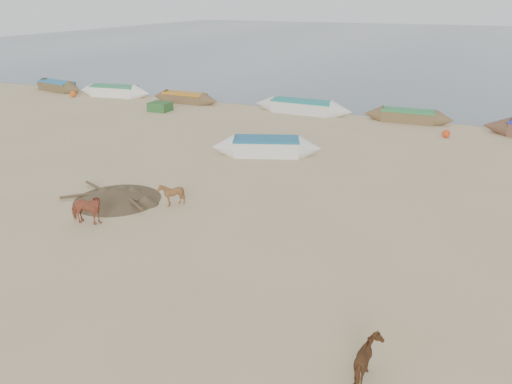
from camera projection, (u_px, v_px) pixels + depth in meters
The scene contains 9 objects.
ground at pixel (201, 269), 14.67m from camera, with size 140.00×140.00×0.00m, color tan.
sea at pixel (442, 43), 84.39m from camera, with size 160.00×160.00×0.00m, color slate.
cow_adult at pixel (86, 210), 17.36m from camera, with size 0.60×1.32×1.11m, color #9A4C32.
calf_front at pixel (171, 194), 18.95m from camera, with size 0.75×0.85×0.93m, color brown.
calf_right at pixel (370, 361), 10.31m from camera, with size 0.90×0.77×0.91m, color brown.
near_canoe at pixel (266, 147), 24.98m from camera, with size 5.51×1.36×0.89m, color silver, non-canonical shape.
debris_pile at pixel (117, 194), 19.57m from camera, with size 3.40×3.40×0.45m, color brown.
waterline_canoes at pixel (319, 109), 33.23m from camera, with size 57.23×3.18×0.89m.
beach_clutter at pixel (434, 126), 29.43m from camera, with size 43.58×5.28×0.64m.
Camera 1 is at (6.67, -11.05, 7.50)m, focal length 35.00 mm.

